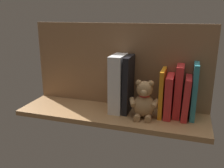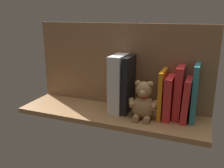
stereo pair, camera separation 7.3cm
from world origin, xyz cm
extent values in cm
cube|color=#A87A4C|center=(0.00, 0.00, -1.10)|extent=(86.32, 26.18, 2.20)
cube|color=#926946|center=(0.00, -10.84, 19.74)|extent=(86.32, 1.50, 39.49)
cube|color=teal|center=(-35.25, -4.16, 12.05)|extent=(2.05, 11.05, 24.09)
cube|color=red|center=(-32.27, -3.34, 9.11)|extent=(3.27, 12.69, 18.31)
cube|color=red|center=(-28.78, -4.39, 11.42)|extent=(3.37, 10.61, 22.88)
cube|color=red|center=(-25.07, -3.15, 9.23)|extent=(3.06, 13.08, 18.47)
cube|color=orange|center=(-22.05, -3.33, 10.40)|extent=(1.72, 12.72, 20.79)
ellipsoid|color=tan|center=(-14.98, 1.20, 5.07)|extent=(10.30, 9.38, 10.13)
sphere|color=tan|center=(-14.98, 1.20, 12.75)|extent=(6.97, 6.97, 6.97)
sphere|color=tan|center=(-17.59, 0.98, 15.36)|extent=(2.69, 2.69, 2.69)
sphere|color=tan|center=(-12.38, 1.41, 15.36)|extent=(2.69, 2.69, 2.69)
sphere|color=tan|center=(-15.23, 4.15, 12.22)|extent=(2.69, 2.69, 2.69)
cylinder|color=tan|center=(-19.89, 2.07, 6.84)|extent=(3.60, 5.43, 3.75)
cylinder|color=tan|center=(-10.29, 2.86, 6.84)|extent=(4.24, 5.52, 3.75)
cylinder|color=tan|center=(-17.61, 5.30, 1.35)|extent=(3.00, 4.01, 2.69)
cylinder|color=tan|center=(-13.07, 5.68, 1.35)|extent=(3.00, 4.01, 2.69)
torus|color=red|center=(-14.98, 1.20, 9.98)|extent=(4.99, 4.99, 0.79)
cube|color=black|center=(-6.80, -3.10, 12.90)|extent=(2.80, 13.18, 25.83)
cube|color=white|center=(-2.07, -2.73, 13.04)|extent=(5.69, 13.71, 26.07)
camera|label=1|loc=(-31.71, 98.61, 43.85)|focal=38.69mm
camera|label=2|loc=(-38.54, 96.15, 43.85)|focal=38.69mm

